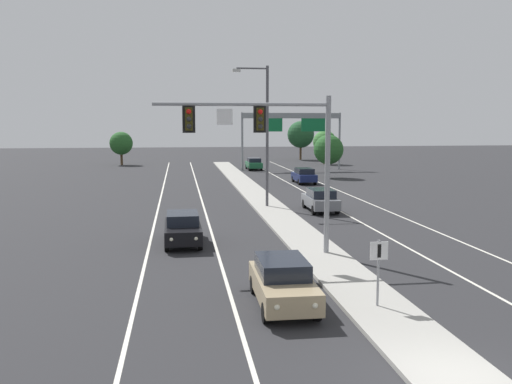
% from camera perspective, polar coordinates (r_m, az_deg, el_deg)
% --- Properties ---
extents(ground_plane, '(260.00, 260.00, 0.00)m').
position_cam_1_polar(ground_plane, '(14.52, 20.21, -18.20)').
color(ground_plane, '#28282B').
extents(median_island, '(2.40, 110.00, 0.15)m').
position_cam_1_polar(median_island, '(30.78, 4.21, -4.16)').
color(median_island, '#9E9B93').
rests_on(median_island, ground).
extents(lane_stripe_oncoming_center, '(0.14, 100.00, 0.01)m').
position_cam_1_polar(lane_stripe_oncoming_center, '(37.04, -5.24, -2.34)').
color(lane_stripe_oncoming_center, silver).
rests_on(lane_stripe_oncoming_center, ground).
extents(lane_stripe_receding_center, '(0.14, 100.00, 0.01)m').
position_cam_1_polar(lane_stripe_receding_center, '(38.64, 8.83, -2.00)').
color(lane_stripe_receding_center, silver).
rests_on(lane_stripe_receding_center, ground).
extents(edge_stripe_left, '(0.14, 100.00, 0.01)m').
position_cam_1_polar(edge_stripe_left, '(37.03, -10.35, -2.43)').
color(edge_stripe_left, silver).
rests_on(edge_stripe_left, ground).
extents(edge_stripe_right, '(0.14, 100.00, 0.01)m').
position_cam_1_polar(edge_stripe_right, '(39.71, 13.40, -1.87)').
color(edge_stripe_right, silver).
rests_on(edge_stripe_right, ground).
extents(overhead_signal_mast, '(7.95, 0.44, 7.20)m').
position_cam_1_polar(overhead_signal_mast, '(24.55, 1.73, 5.41)').
color(overhead_signal_mast, gray).
rests_on(overhead_signal_mast, median_island).
extents(median_sign_post, '(0.60, 0.10, 2.20)m').
position_cam_1_polar(median_sign_post, '(18.40, 12.67, -7.25)').
color(median_sign_post, gray).
rests_on(median_sign_post, median_island).
extents(street_lamp_median, '(2.58, 0.28, 10.00)m').
position_cam_1_polar(street_lamp_median, '(39.25, 0.86, 6.71)').
color(street_lamp_median, '#4C4C51').
rests_on(street_lamp_median, median_island).
extents(car_oncoming_tan, '(1.86, 4.49, 1.58)m').
position_cam_1_polar(car_oncoming_tan, '(18.66, 2.81, -9.32)').
color(car_oncoming_tan, tan).
rests_on(car_oncoming_tan, ground).
extents(car_oncoming_black, '(1.86, 4.49, 1.58)m').
position_cam_1_polar(car_oncoming_black, '(28.12, -7.65, -3.74)').
color(car_oncoming_black, black).
rests_on(car_oncoming_black, ground).
extents(car_receding_grey, '(1.88, 4.49, 1.58)m').
position_cam_1_polar(car_receding_grey, '(38.39, 6.74, -0.79)').
color(car_receding_grey, slate).
rests_on(car_receding_grey, ground).
extents(car_receding_navy, '(1.83, 4.47, 1.58)m').
position_cam_1_polar(car_receding_navy, '(56.04, 5.03, 1.74)').
color(car_receding_navy, '#141E4C').
rests_on(car_receding_navy, ground).
extents(car_receding_green, '(1.83, 4.47, 1.58)m').
position_cam_1_polar(car_receding_green, '(72.32, -0.23, 2.99)').
color(car_receding_green, '#195633').
rests_on(car_receding_green, ground).
extents(highway_sign_gantry, '(13.28, 0.42, 7.50)m').
position_cam_1_polar(highway_sign_gantry, '(71.95, 3.74, 7.21)').
color(highway_sign_gantry, gray).
rests_on(highway_sign_gantry, ground).
extents(tree_far_right_c, '(4.48, 4.48, 6.49)m').
position_cam_1_polar(tree_far_right_c, '(92.48, 4.69, 6.00)').
color(tree_far_right_c, '#4C3823').
rests_on(tree_far_right_c, ground).
extents(tree_far_left_b, '(3.38, 3.38, 4.89)m').
position_cam_1_polar(tree_far_left_b, '(82.93, -13.89, 4.95)').
color(tree_far_left_b, '#4C3823').
rests_on(tree_far_left_b, ground).
extents(tree_far_right_a, '(3.35, 3.35, 4.84)m').
position_cam_1_polar(tree_far_right_a, '(62.20, 7.58, 4.40)').
color(tree_far_right_a, '#4C3823').
rests_on(tree_far_right_a, ground).
extents(tree_far_right_b, '(3.50, 3.50, 5.06)m').
position_cam_1_polar(tree_far_right_b, '(82.60, 7.19, 5.18)').
color(tree_far_right_b, '#4C3823').
rests_on(tree_far_right_b, ground).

